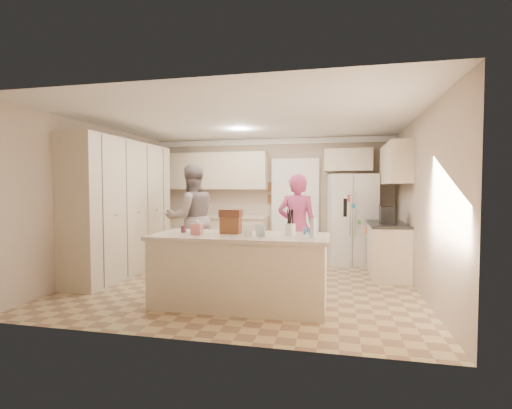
% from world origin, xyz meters
% --- Properties ---
extents(floor, '(5.20, 4.60, 0.02)m').
position_xyz_m(floor, '(0.00, 0.00, -0.01)').
color(floor, tan).
rests_on(floor, ground).
extents(ceiling, '(5.20, 4.60, 0.02)m').
position_xyz_m(ceiling, '(0.00, 0.00, 2.61)').
color(ceiling, white).
rests_on(ceiling, wall_back).
extents(wall_back, '(5.20, 0.02, 2.60)m').
position_xyz_m(wall_back, '(0.00, 2.31, 1.30)').
color(wall_back, tan).
rests_on(wall_back, ground).
extents(wall_front, '(5.20, 0.02, 2.60)m').
position_xyz_m(wall_front, '(0.00, -2.31, 1.30)').
color(wall_front, tan).
rests_on(wall_front, ground).
extents(wall_left, '(0.02, 4.60, 2.60)m').
position_xyz_m(wall_left, '(-2.61, 0.00, 1.30)').
color(wall_left, tan).
rests_on(wall_left, ground).
extents(wall_right, '(0.02, 4.60, 2.60)m').
position_xyz_m(wall_right, '(2.61, 0.00, 1.30)').
color(wall_right, tan).
rests_on(wall_right, ground).
extents(crown_back, '(5.20, 0.08, 0.12)m').
position_xyz_m(crown_back, '(0.00, 2.26, 2.53)').
color(crown_back, white).
rests_on(crown_back, wall_back).
extents(pantry_bank, '(0.60, 2.60, 2.35)m').
position_xyz_m(pantry_bank, '(-2.30, 0.20, 1.18)').
color(pantry_bank, beige).
rests_on(pantry_bank, floor).
extents(back_base_cab, '(2.20, 0.60, 0.88)m').
position_xyz_m(back_base_cab, '(-1.15, 2.00, 0.44)').
color(back_base_cab, beige).
rests_on(back_base_cab, floor).
extents(back_countertop, '(2.24, 0.63, 0.04)m').
position_xyz_m(back_countertop, '(-1.15, 1.99, 0.90)').
color(back_countertop, '#C0B29F').
rests_on(back_countertop, back_base_cab).
extents(back_upper_cab, '(2.20, 0.35, 0.80)m').
position_xyz_m(back_upper_cab, '(-1.15, 2.12, 1.90)').
color(back_upper_cab, beige).
rests_on(back_upper_cab, wall_back).
extents(doorway_opening, '(0.90, 0.06, 2.10)m').
position_xyz_m(doorway_opening, '(0.55, 2.28, 1.05)').
color(doorway_opening, black).
rests_on(doorway_opening, floor).
extents(doorway_casing, '(1.02, 0.03, 2.22)m').
position_xyz_m(doorway_casing, '(0.55, 2.24, 1.05)').
color(doorway_casing, white).
rests_on(doorway_casing, floor).
extents(wall_frame_upper, '(0.15, 0.02, 0.20)m').
position_xyz_m(wall_frame_upper, '(0.02, 2.27, 1.55)').
color(wall_frame_upper, brown).
rests_on(wall_frame_upper, wall_back).
extents(wall_frame_lower, '(0.15, 0.02, 0.20)m').
position_xyz_m(wall_frame_lower, '(0.02, 2.27, 1.28)').
color(wall_frame_lower, brown).
rests_on(wall_frame_lower, wall_back).
extents(refrigerator, '(0.99, 0.82, 1.80)m').
position_xyz_m(refrigerator, '(1.73, 1.94, 0.90)').
color(refrigerator, white).
rests_on(refrigerator, floor).
extents(fridge_seam, '(0.02, 0.02, 1.78)m').
position_xyz_m(fridge_seam, '(1.73, 1.59, 0.90)').
color(fridge_seam, gray).
rests_on(fridge_seam, refrigerator).
extents(fridge_dispenser, '(0.22, 0.03, 0.35)m').
position_xyz_m(fridge_dispenser, '(1.51, 1.58, 1.15)').
color(fridge_dispenser, black).
rests_on(fridge_dispenser, refrigerator).
extents(fridge_handle_l, '(0.02, 0.02, 0.85)m').
position_xyz_m(fridge_handle_l, '(1.68, 1.57, 1.05)').
color(fridge_handle_l, silver).
rests_on(fridge_handle_l, refrigerator).
extents(fridge_handle_r, '(0.02, 0.02, 0.85)m').
position_xyz_m(fridge_handle_r, '(1.78, 1.57, 1.05)').
color(fridge_handle_r, silver).
rests_on(fridge_handle_r, refrigerator).
extents(over_fridge_cab, '(0.95, 0.35, 0.45)m').
position_xyz_m(over_fridge_cab, '(1.65, 2.12, 2.10)').
color(over_fridge_cab, beige).
rests_on(over_fridge_cab, wall_back).
extents(right_base_cab, '(0.60, 1.20, 0.88)m').
position_xyz_m(right_base_cab, '(2.30, 1.00, 0.44)').
color(right_base_cab, beige).
rests_on(right_base_cab, floor).
extents(right_countertop, '(0.63, 1.24, 0.04)m').
position_xyz_m(right_countertop, '(2.29, 1.00, 0.90)').
color(right_countertop, '#2D2B28').
rests_on(right_countertop, right_base_cab).
extents(right_upper_cab, '(0.35, 1.50, 0.70)m').
position_xyz_m(right_upper_cab, '(2.43, 1.20, 1.95)').
color(right_upper_cab, beige).
rests_on(right_upper_cab, wall_right).
extents(coffee_maker, '(0.22, 0.28, 0.30)m').
position_xyz_m(coffee_maker, '(2.25, 0.80, 1.07)').
color(coffee_maker, black).
rests_on(coffee_maker, right_countertop).
extents(island_base, '(2.20, 0.90, 0.88)m').
position_xyz_m(island_base, '(0.20, -1.10, 0.44)').
color(island_base, beige).
rests_on(island_base, floor).
extents(island_top, '(2.28, 0.96, 0.05)m').
position_xyz_m(island_top, '(0.20, -1.10, 0.90)').
color(island_top, '#C0B29F').
rests_on(island_top, island_base).
extents(utensil_crock, '(0.13, 0.13, 0.15)m').
position_xyz_m(utensil_crock, '(0.85, -1.05, 1.00)').
color(utensil_crock, white).
rests_on(utensil_crock, island_top).
extents(tissue_box, '(0.13, 0.13, 0.14)m').
position_xyz_m(tissue_box, '(-0.35, -1.20, 1.00)').
color(tissue_box, '#CC7373').
rests_on(tissue_box, island_top).
extents(tissue_plume, '(0.08, 0.08, 0.08)m').
position_xyz_m(tissue_plume, '(-0.35, -1.20, 1.10)').
color(tissue_plume, white).
rests_on(tissue_plume, tissue_box).
extents(dollhouse_body, '(0.26, 0.18, 0.22)m').
position_xyz_m(dollhouse_body, '(0.05, -1.00, 1.04)').
color(dollhouse_body, brown).
rests_on(dollhouse_body, island_top).
extents(dollhouse_roof, '(0.28, 0.20, 0.10)m').
position_xyz_m(dollhouse_roof, '(0.05, -1.00, 1.20)').
color(dollhouse_roof, '#592D1E').
rests_on(dollhouse_roof, dollhouse_body).
extents(jam_jar, '(0.07, 0.07, 0.09)m').
position_xyz_m(jam_jar, '(-0.60, -1.05, 0.97)').
color(jam_jar, '#59263F').
rests_on(jam_jar, island_top).
extents(greeting_card_a, '(0.12, 0.06, 0.16)m').
position_xyz_m(greeting_card_a, '(0.35, -1.30, 1.01)').
color(greeting_card_a, white).
rests_on(greeting_card_a, island_top).
extents(greeting_card_b, '(0.12, 0.05, 0.16)m').
position_xyz_m(greeting_card_b, '(0.50, -1.25, 1.01)').
color(greeting_card_b, silver).
rests_on(greeting_card_b, island_top).
extents(water_bottle, '(0.07, 0.07, 0.24)m').
position_xyz_m(water_bottle, '(1.15, -1.25, 1.04)').
color(water_bottle, silver).
rests_on(water_bottle, island_top).
extents(shaker_salt, '(0.05, 0.05, 0.09)m').
position_xyz_m(shaker_salt, '(1.02, -0.88, 0.97)').
color(shaker_salt, '#457EB5').
rests_on(shaker_salt, island_top).
extents(shaker_pepper, '(0.05, 0.05, 0.09)m').
position_xyz_m(shaker_pepper, '(1.09, -0.88, 0.97)').
color(shaker_pepper, '#457EB5').
rests_on(shaker_pepper, island_top).
extents(teen_boy, '(1.20, 1.17, 1.95)m').
position_xyz_m(teen_boy, '(-1.17, 0.64, 0.98)').
color(teen_boy, gray).
rests_on(teen_boy, floor).
extents(teen_girl, '(0.66, 0.44, 1.76)m').
position_xyz_m(teen_girl, '(0.79, 0.31, 0.88)').
color(teen_girl, '#B93776').
rests_on(teen_girl, floor).
extents(fridge_magnets, '(0.76, 0.02, 1.44)m').
position_xyz_m(fridge_magnets, '(1.73, 1.58, 0.90)').
color(fridge_magnets, tan).
rests_on(fridge_magnets, refrigerator).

